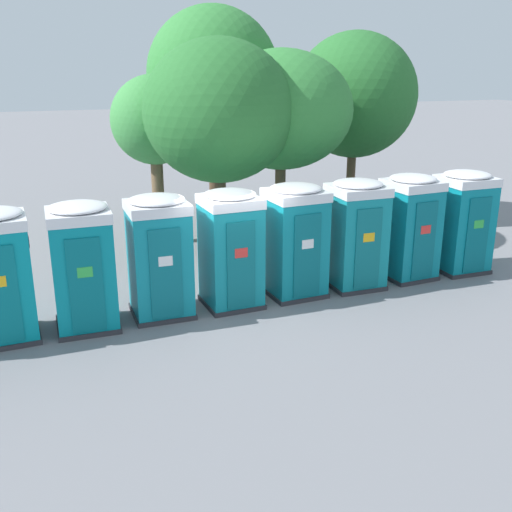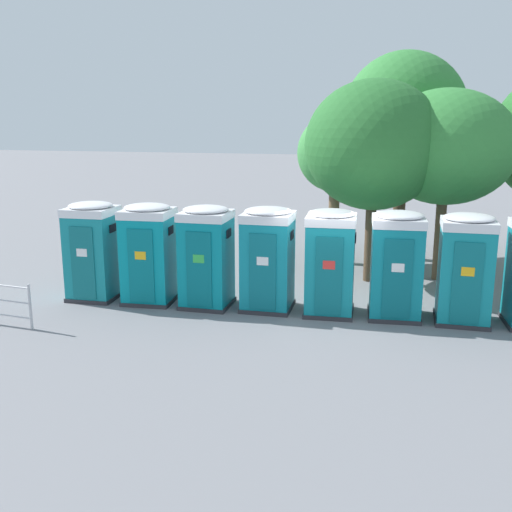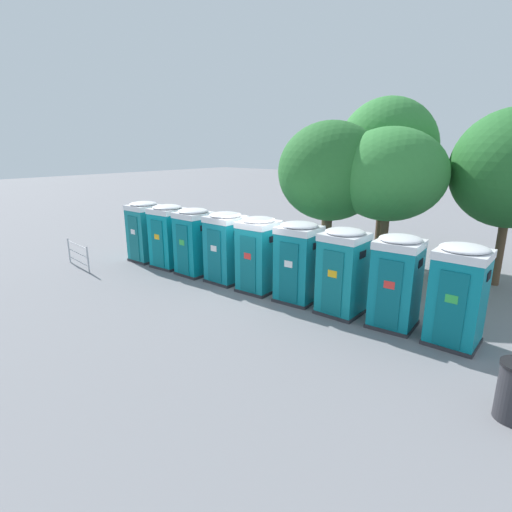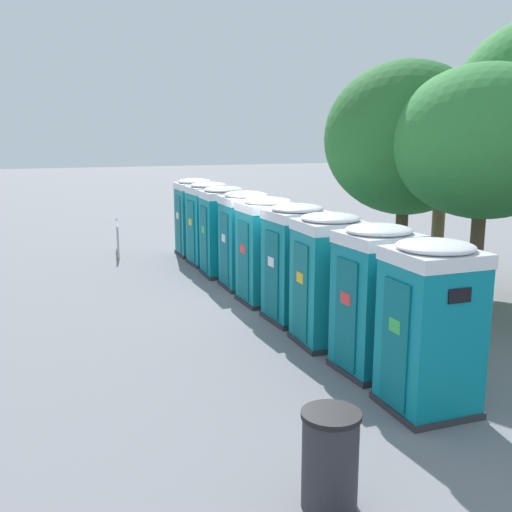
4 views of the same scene
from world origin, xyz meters
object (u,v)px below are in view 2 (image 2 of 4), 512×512
portapotty_1 (149,253)px  street_tree_2 (404,116)px  portapotty_0 (93,250)px  portapotty_6 (465,268)px  portapotty_4 (331,262)px  portapotty_3 (268,258)px  portapotty_5 (396,264)px  street_tree_1 (336,154)px  street_tree_3 (374,145)px  portapotty_2 (206,256)px  street_tree_4 (446,147)px

portapotty_1 → street_tree_2: 9.52m
portapotty_0 → portapotty_6: bearing=1.7°
portapotty_4 → portapotty_3: bearing=179.7°
portapotty_5 → street_tree_2: (0.01, 6.23, 3.37)m
street_tree_1 → portapotty_6: bearing=-55.2°
portapotty_5 → street_tree_1: street_tree_1 is taller
portapotty_0 → portapotty_6: (9.18, 0.27, -0.00)m
portapotty_0 → street_tree_3: street_tree_3 is taller
portapotty_0 → portapotty_4: bearing=1.6°
portapotty_3 → portapotty_6: bearing=1.2°
portapotty_1 → portapotty_3: bearing=2.5°
portapotty_1 → portapotty_4: size_ratio=1.00×
portapotty_3 → street_tree_3: street_tree_3 is taller
portapotty_0 → portapotty_2: same height
street_tree_1 → street_tree_3: bearing=-57.9°
portapotty_6 → portapotty_1: bearing=-178.3°
portapotty_2 → portapotty_5: size_ratio=1.00×
portapotty_4 → street_tree_1: (-0.50, 5.23, 2.20)m
portapotty_4 → street_tree_3: (0.76, 3.22, 2.59)m
street_tree_3 → portapotty_6: bearing=-53.5°
portapotty_0 → portapotty_4: size_ratio=1.00×
portapotty_1 → street_tree_3: street_tree_3 is taller
portapotty_0 → street_tree_1: size_ratio=0.53×
portapotty_1 → street_tree_2: size_ratio=0.38×
portapotty_0 → street_tree_4: bearing=24.4°
street_tree_3 → portapotty_2: bearing=-138.8°
portapotty_0 → portapotty_3: 4.59m
street_tree_4 → portapotty_4: bearing=-125.2°
street_tree_1 → street_tree_4: street_tree_4 is taller
street_tree_1 → street_tree_4: bearing=-23.5°
street_tree_2 → portapotty_5: bearing=-90.1°
street_tree_2 → portapotty_3: bearing=-115.9°
street_tree_2 → portapotty_1: bearing=-133.5°
portapotty_5 → street_tree_2: street_tree_2 is taller
street_tree_3 → street_tree_4: 2.04m
portapotty_2 → portapotty_3: (1.53, 0.13, -0.00)m
portapotty_3 → portapotty_6: same height
portapotty_3 → street_tree_3: 4.72m
portapotty_2 → street_tree_4: street_tree_4 is taller
portapotty_3 → portapotty_4: size_ratio=1.00×
street_tree_1 → street_tree_2: size_ratio=0.71×
street_tree_2 → street_tree_3: street_tree_2 is taller
street_tree_3 → street_tree_4: bearing=17.5°
portapotty_4 → portapotty_6: same height
portapotty_4 → street_tree_1: 5.70m
portapotty_2 → portapotty_6: 6.12m
street_tree_1 → street_tree_3: size_ratio=0.84×
portapotty_5 → street_tree_1: bearing=111.6°
portapotty_5 → street_tree_4: street_tree_4 is taller
portapotty_3 → street_tree_4: size_ratio=0.47×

